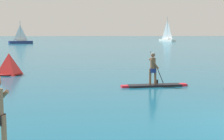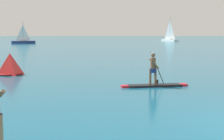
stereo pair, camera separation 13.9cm
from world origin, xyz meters
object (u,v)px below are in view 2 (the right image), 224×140
(paddleboarder_mid_center, at_px, (154,79))
(sailboat_right_horizon, at_px, (170,38))
(sailboat_left_horizon, at_px, (23,41))
(race_marker_buoy, at_px, (10,65))

(paddleboarder_mid_center, xyz_separation_m, sailboat_right_horizon, (16.04, 81.16, 0.54))
(paddleboarder_mid_center, xyz_separation_m, sailboat_left_horizon, (-21.97, 63.01, 0.29))
(sailboat_left_horizon, bearing_deg, paddleboarder_mid_center, -96.54)
(sailboat_right_horizon, bearing_deg, race_marker_buoy, 137.51)
(race_marker_buoy, height_order, sailboat_right_horizon, sailboat_right_horizon)
(paddleboarder_mid_center, distance_m, sailboat_right_horizon, 82.73)
(paddleboarder_mid_center, bearing_deg, sailboat_right_horizon, 69.14)
(sailboat_left_horizon, bearing_deg, race_marker_buoy, -102.64)
(paddleboarder_mid_center, height_order, race_marker_buoy, paddleboarder_mid_center)
(sailboat_left_horizon, relative_size, sailboat_right_horizon, 0.78)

